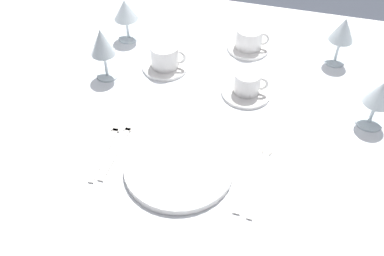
{
  "coord_description": "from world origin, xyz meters",
  "views": [
    {
      "loc": [
        0.18,
        -0.87,
        1.56
      ],
      "look_at": [
        -0.02,
        -0.12,
        0.76
      ],
      "focal_mm": 41.56,
      "sensor_mm": 36.0,
      "label": 1
    }
  ],
  "objects": [
    {
      "name": "ground_plane",
      "position": [
        0.0,
        0.0,
        0.0
      ],
      "size": [
        6.0,
        6.0,
        0.0
      ],
      "primitive_type": "plane",
      "color": "#383D47"
    },
    {
      "name": "dining_table",
      "position": [
        0.0,
        0.0,
        0.66
      ],
      "size": [
        1.8,
        1.11,
        0.74
      ],
      "color": "white",
      "rests_on": "ground"
    },
    {
      "name": "dinner_plate",
      "position": [
        -0.02,
        -0.24,
        0.75
      ],
      "size": [
        0.26,
        0.26,
        0.02
      ],
      "primitive_type": "cylinder",
      "color": "white",
      "rests_on": "dining_table"
    },
    {
      "name": "fork_outer",
      "position": [
        -0.18,
        -0.21,
        0.74
      ],
      "size": [
        0.02,
        0.21,
        0.0
      ],
      "color": "beige",
      "rests_on": "dining_table"
    },
    {
      "name": "fork_inner",
      "position": [
        -0.21,
        -0.22,
        0.74
      ],
      "size": [
        0.03,
        0.21,
        0.0
      ],
      "color": "beige",
      "rests_on": "dining_table"
    },
    {
      "name": "dinner_knife",
      "position": [
        0.14,
        -0.21,
        0.74
      ],
      "size": [
        0.03,
        0.24,
        0.0
      ],
      "color": "beige",
      "rests_on": "dining_table"
    },
    {
      "name": "spoon_soup",
      "position": [
        0.17,
        -0.19,
        0.74
      ],
      "size": [
        0.03,
        0.23,
        0.01
      ],
      "color": "beige",
      "rests_on": "dining_table"
    },
    {
      "name": "saucer_left",
      "position": [
        0.09,
        0.07,
        0.74
      ],
      "size": [
        0.14,
        0.14,
        0.01
      ],
      "primitive_type": "cylinder",
      "color": "white",
      "rests_on": "dining_table"
    },
    {
      "name": "coffee_cup_left",
      "position": [
        0.09,
        0.07,
        0.78
      ],
      "size": [
        0.09,
        0.07,
        0.06
      ],
      "color": "white",
      "rests_on": "saucer_left"
    },
    {
      "name": "saucer_right",
      "position": [
        -0.16,
        0.12,
        0.74
      ],
      "size": [
        0.13,
        0.13,
        0.01
      ],
      "primitive_type": "cylinder",
      "color": "white",
      "rests_on": "dining_table"
    },
    {
      "name": "coffee_cup_right",
      "position": [
        -0.16,
        0.12,
        0.78
      ],
      "size": [
        0.11,
        0.08,
        0.07
      ],
      "color": "white",
      "rests_on": "saucer_right"
    },
    {
      "name": "saucer_far",
      "position": [
        0.06,
        0.28,
        0.74
      ],
      "size": [
        0.13,
        0.13,
        0.01
      ],
      "primitive_type": "cylinder",
      "color": "white",
      "rests_on": "dining_table"
    },
    {
      "name": "coffee_cup_far",
      "position": [
        0.06,
        0.28,
        0.78
      ],
      "size": [
        0.1,
        0.08,
        0.06
      ],
      "color": "white",
      "rests_on": "saucer_far"
    },
    {
      "name": "wine_glass_centre",
      "position": [
        -0.31,
        0.04,
        0.85
      ],
      "size": [
        0.07,
        0.07,
        0.16
      ],
      "color": "silver",
      "rests_on": "dining_table"
    },
    {
      "name": "wine_glass_left",
      "position": [
        0.32,
        0.28,
        0.85
      ],
      "size": [
        0.07,
        0.07,
        0.15
      ],
      "color": "silver",
      "rests_on": "dining_table"
    },
    {
      "name": "wine_glass_right",
      "position": [
        -0.32,
        0.24,
        0.84
      ],
      "size": [
        0.07,
        0.07,
        0.14
      ],
      "color": "silver",
      "rests_on": "dining_table"
    },
    {
      "name": "wine_glass_far",
      "position": [
        0.42,
        0.04,
        0.84
      ],
      "size": [
        0.07,
        0.07,
        0.14
      ],
      "color": "silver",
      "rests_on": "dining_table"
    }
  ]
}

